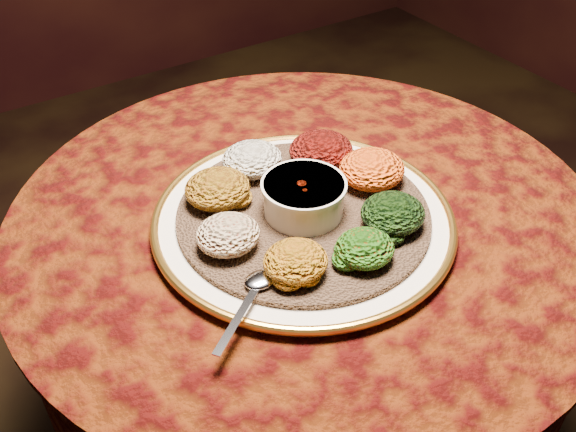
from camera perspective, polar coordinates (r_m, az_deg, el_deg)
table at (r=1.16m, az=1.45°, el=-6.27°), size 0.96×0.96×0.73m
platter at (r=0.99m, az=1.36°, el=-0.31°), size 0.59×0.59×0.02m
injera at (r=0.99m, az=1.37°, el=0.17°), size 0.40×0.40×0.01m
stew_bowl at (r=0.96m, az=1.40°, el=1.85°), size 0.13×0.13×0.05m
spoon at (r=0.86m, az=-2.71°, el=-6.14°), size 0.14×0.10×0.01m
portion_ayib at (r=1.06m, az=-3.20°, el=5.05°), size 0.10×0.10×0.05m
portion_kitfo at (r=1.08m, az=2.95°, el=5.87°), size 0.11×0.10×0.05m
portion_tikil at (r=1.04m, az=7.46°, el=4.17°), size 0.11×0.10×0.05m
portion_gomen at (r=0.96m, az=9.30°, el=0.25°), size 0.10×0.09×0.05m
portion_mixveg at (r=0.90m, az=6.84°, el=-2.86°), size 0.08×0.08×0.04m
portion_kik at (r=0.87m, az=0.68°, el=-4.04°), size 0.09×0.09×0.04m
portion_timatim at (r=0.91m, az=-5.36°, el=-1.65°), size 0.09×0.09×0.04m
portion_shiro at (r=1.00m, az=-6.29°, el=2.44°), size 0.10×0.10×0.05m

